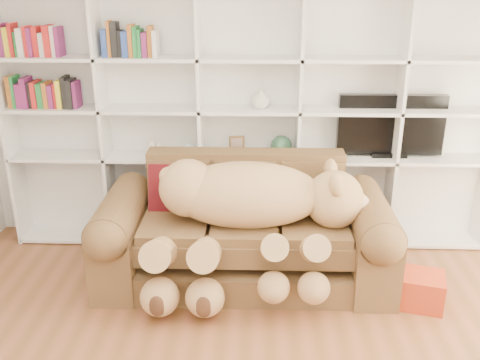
{
  "coord_description": "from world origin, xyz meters",
  "views": [
    {
      "loc": [
        0.06,
        -2.37,
        2.45
      ],
      "look_at": [
        -0.06,
        1.63,
        0.88
      ],
      "focal_mm": 40.0,
      "sensor_mm": 36.0,
      "label": 1
    }
  ],
  "objects_px": {
    "teddy_bear": "(248,211)",
    "gift_box": "(422,290)",
    "sofa": "(245,236)",
    "tv": "(391,126)"
  },
  "relations": [
    {
      "from": "tv",
      "to": "teddy_bear",
      "type": "bearing_deg",
      "value": -144.31
    },
    {
      "from": "teddy_bear",
      "to": "gift_box",
      "type": "bearing_deg",
      "value": -13.3
    },
    {
      "from": "gift_box",
      "to": "tv",
      "type": "distance_m",
      "value": 1.51
    },
    {
      "from": "sofa",
      "to": "teddy_bear",
      "type": "distance_m",
      "value": 0.38
    },
    {
      "from": "sofa",
      "to": "gift_box",
      "type": "xyz_separation_m",
      "value": [
        1.39,
        -0.39,
        -0.25
      ]
    },
    {
      "from": "teddy_bear",
      "to": "tv",
      "type": "relative_size",
      "value": 1.86
    },
    {
      "from": "sofa",
      "to": "gift_box",
      "type": "relative_size",
      "value": 7.31
    },
    {
      "from": "gift_box",
      "to": "tv",
      "type": "relative_size",
      "value": 0.34
    },
    {
      "from": "teddy_bear",
      "to": "gift_box",
      "type": "distance_m",
      "value": 1.49
    },
    {
      "from": "gift_box",
      "to": "teddy_bear",
      "type": "bearing_deg",
      "value": 171.99
    }
  ]
}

